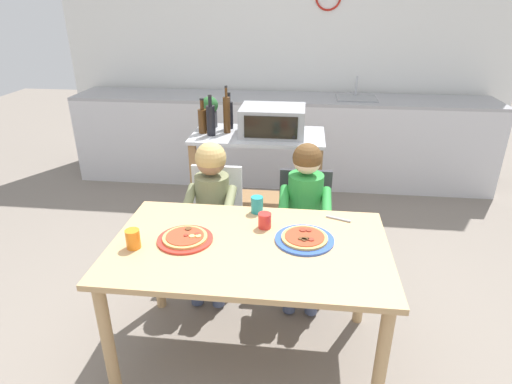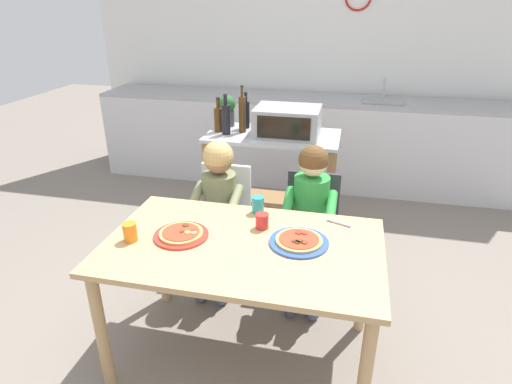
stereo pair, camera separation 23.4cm
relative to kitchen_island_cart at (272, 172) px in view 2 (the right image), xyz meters
The scene contains 21 objects.
ground_plane 0.62m from the kitchen_island_cart, 52.33° to the right, with size 11.82×11.82×0.00m, color slate.
back_wall_tiled 1.87m from the kitchen_island_cart, 86.67° to the left, with size 4.82×0.14×2.70m.
kitchen_counter 1.31m from the kitchen_island_cart, 85.60° to the left, with size 4.34×0.60×1.11m.
kitchen_island_cart is the anchor object (origin of this frame).
toaster_oven 0.43m from the kitchen_island_cart, ahead, with size 0.48×0.37×0.21m.
bottle_dark_olive_oil 0.55m from the kitchen_island_cart, 168.60° to the right, with size 0.07×0.07×0.30m.
bottle_clear_vinegar 0.50m from the kitchen_island_cart, 152.37° to the left, with size 0.06×0.06×0.28m.
bottle_slim_sauce 0.59m from the kitchen_island_cart, behind, with size 0.07×0.07×0.26m.
bottle_tall_green_wine 0.51m from the kitchen_island_cart, behind, with size 0.05×0.05×0.36m.
potted_herb_plant 0.61m from the kitchen_island_cart, 159.49° to the left, with size 0.14×0.14×0.24m.
dining_table 1.31m from the kitchen_island_cart, 85.69° to the right, with size 1.38×0.84×0.73m.
dining_chair_left 0.64m from the kitchen_island_cart, 111.04° to the right, with size 0.36×0.36×0.81m.
dining_chair_right 0.72m from the kitchen_island_cart, 58.24° to the right, with size 0.36×0.36×0.81m.
child_in_olive_shirt 0.75m from the kitchen_island_cart, 107.74° to the right, with size 0.32×0.42×1.01m.
child_in_green_shirt 0.82m from the kitchen_island_cart, 62.77° to the right, with size 0.32×0.42×1.03m.
pizza_plate_red_rimmed 1.34m from the kitchen_island_cart, 99.82° to the right, with size 0.28×0.28×0.03m.
pizza_plate_blue_rimmed 1.31m from the kitchen_island_cart, 73.36° to the right, with size 0.30×0.30×0.03m.
drinking_cup_teal 0.98m from the kitchen_island_cart, 84.15° to the right, with size 0.07×0.07×0.10m, color teal.
drinking_cup_orange 1.49m from the kitchen_island_cart, 108.13° to the right, with size 0.07×0.07×0.10m, color orange.
drinking_cup_red 1.16m from the kitchen_island_cart, 81.99° to the right, with size 0.07×0.07×0.08m, color red.
serving_spoon 1.15m from the kitchen_island_cart, 60.90° to the right, with size 0.01×0.01×0.14m, color #B7BABF.
Camera 2 is at (0.47, -1.78, 1.85)m, focal length 30.11 mm.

